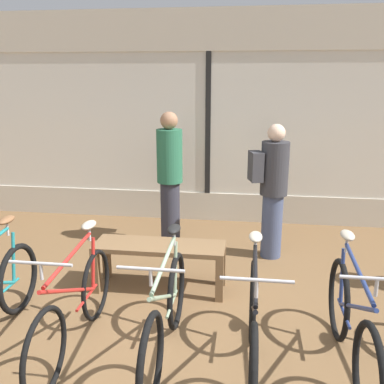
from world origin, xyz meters
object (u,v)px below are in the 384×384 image
Objects in this scene: display_bench at (160,253)px; bicycle_center_right at (253,329)px; customer_near_rack at (170,174)px; bicycle_right at (351,327)px; bicycle_center at (166,316)px; bicycle_center_left at (75,308)px; customer_by_window at (272,187)px.

bicycle_center_right is at bearing -51.85° from display_bench.
bicycle_center_right is at bearing -66.45° from customer_near_rack.
bicycle_center_right is 0.99× the size of bicycle_right.
bicycle_center_left is at bearing 177.72° from bicycle_center.
customer_by_window is (1.69, 2.18, 0.53)m from bicycle_center_left.
bicycle_center_right and bicycle_right have the same top height.
bicycle_center is 1.01× the size of customer_by_window.
customer_by_window is at bearing 84.59° from bicycle_center_right.
customer_by_window is (0.91, 2.21, 0.53)m from bicycle_center.
bicycle_center_left is 0.99× the size of bicycle_right.
bicycle_center_right is 2.38m from customer_by_window.
customer_near_rack is (-1.12, 2.57, 0.59)m from bicycle_center_right.
bicycle_center is 0.95× the size of customer_near_rack.
customer_by_window is (1.21, 1.04, 0.50)m from display_bench.
bicycle_center_left is 1.22× the size of display_bench.
bicycle_center_left is 1.01× the size of customer_by_window.
display_bench is at bearing 128.15° from bicycle_center_right.
bicycle_center is at bearing -75.65° from display_bench.
customer_by_window is (-0.53, 2.18, 0.52)m from bicycle_right.
customer_by_window is at bearing 52.18° from bicycle_center_left.
display_bench is 0.82× the size of customer_by_window.
bicycle_center_left is at bearing -127.82° from customer_by_window.
customer_near_rack is at bearing 99.75° from bicycle_center.
bicycle_center is (0.78, -0.03, 0.00)m from bicycle_center_left.
display_bench is at bearing 67.09° from bicycle_center_left.
bicycle_center is 1.00× the size of bicycle_right.
bicycle_center is 0.70m from bicycle_center_right.
customer_by_window is (0.22, 2.31, 0.52)m from bicycle_center_right.
bicycle_right reaches higher than bicycle_center.
customer_near_rack is at bearing 169.03° from customer_by_window.
bicycle_right reaches higher than display_bench.
bicycle_center_right is at bearing -95.41° from customer_by_window.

